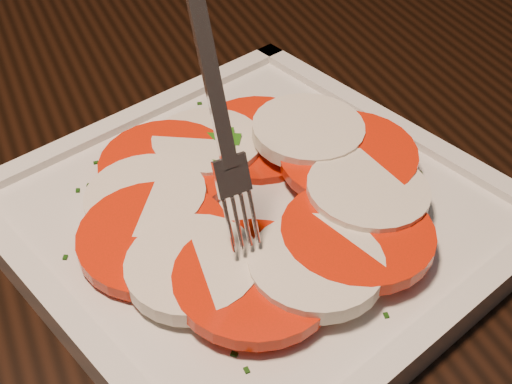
% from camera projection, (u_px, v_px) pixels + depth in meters
% --- Properties ---
extents(table, '(1.28, 0.93, 0.75)m').
position_uv_depth(table, '(230.00, 231.00, 0.59)').
color(table, black).
rests_on(table, ground).
extents(plate, '(0.36, 0.36, 0.01)m').
position_uv_depth(plate, '(256.00, 219.00, 0.45)').
color(plate, silver).
rests_on(plate, table).
extents(caprese_salad, '(0.23, 0.24, 0.03)m').
position_uv_depth(caprese_salad, '(256.00, 197.00, 0.43)').
color(caprese_salad, red).
rests_on(caprese_salad, plate).
extents(fork, '(0.04, 0.07, 0.16)m').
position_uv_depth(fork, '(208.00, 87.00, 0.36)').
color(fork, white).
rests_on(fork, caprese_salad).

